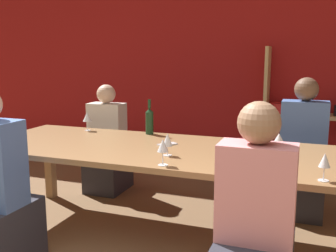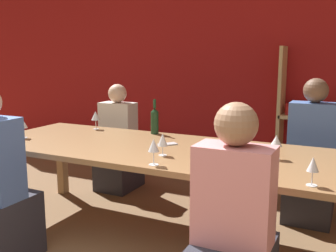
# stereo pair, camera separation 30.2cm
# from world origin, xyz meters

# --- Properties ---
(wall_back_red) EXTENTS (8.80, 0.06, 2.70)m
(wall_back_red) POSITION_xyz_m (0.00, 3.83, 1.35)
(wall_back_red) COLOR #A31919
(wall_back_red) RESTS_ON ground_plane
(shelf_unit) EXTENTS (1.35, 0.30, 1.51)m
(shelf_unit) POSITION_xyz_m (1.06, 3.63, 0.54)
(shelf_unit) COLOR tan
(shelf_unit) RESTS_ON ground_plane
(dining_table) EXTENTS (2.93, 1.07, 0.72)m
(dining_table) POSITION_xyz_m (-0.14, 1.89, 0.66)
(dining_table) COLOR olive
(dining_table) RESTS_ON ground_plane
(wine_bottle_green) EXTENTS (0.07, 0.07, 0.31)m
(wine_bottle_green) POSITION_xyz_m (-0.45, 2.34, 0.84)
(wine_bottle_green) COLOR #19381E
(wine_bottle_green) RESTS_ON dining_table
(wine_glass_red_a) EXTENTS (0.08, 0.08, 0.16)m
(wine_glass_red_a) POSITION_xyz_m (0.69, 1.93, 0.84)
(wine_glass_red_a) COLOR white
(wine_glass_red_a) RESTS_ON dining_table
(wine_glass_empty_a) EXTENTS (0.07, 0.07, 0.17)m
(wine_glass_empty_a) POSITION_xyz_m (0.03, 1.44, 0.85)
(wine_glass_empty_a) COLOR white
(wine_glass_empty_a) RESTS_ON dining_table
(wine_glass_empty_b) EXTENTS (0.06, 0.06, 0.16)m
(wine_glass_empty_b) POSITION_xyz_m (0.97, 1.45, 0.84)
(wine_glass_empty_b) COLOR white
(wine_glass_empty_b) RESTS_ON dining_table
(wine_glass_white_a) EXTENTS (0.08, 0.08, 0.17)m
(wine_glass_white_a) POSITION_xyz_m (0.42, 2.25, 0.84)
(wine_glass_white_a) COLOR white
(wine_glass_white_a) RESTS_ON dining_table
(wine_glass_red_c) EXTENTS (0.08, 0.08, 0.17)m
(wine_glass_red_c) POSITION_xyz_m (-1.36, 1.69, 0.84)
(wine_glass_red_c) COLOR white
(wine_glass_red_c) RESTS_ON dining_table
(wine_glass_red_d) EXTENTS (0.07, 0.07, 0.16)m
(wine_glass_red_d) POSITION_xyz_m (-0.03, 1.68, 0.83)
(wine_glass_red_d) COLOR white
(wine_glass_red_d) RESTS_ON dining_table
(wine_glass_red_e) EXTENTS (0.08, 0.08, 0.17)m
(wine_glass_red_e) POSITION_xyz_m (-1.05, 2.29, 0.85)
(wine_glass_red_e) COLOR white
(wine_glass_red_e) RESTS_ON dining_table
(cell_phone) EXTENTS (0.15, 0.16, 0.01)m
(cell_phone) POSITION_xyz_m (-0.15, 1.99, 0.73)
(cell_phone) COLOR silver
(cell_phone) RESTS_ON dining_table
(person_near_a) EXTENTS (0.38, 0.47, 1.20)m
(person_near_a) POSITION_xyz_m (0.66, 1.08, 0.44)
(person_near_a) COLOR #2D2D38
(person_near_a) RESTS_ON ground_plane
(person_far_a) EXTENTS (0.37, 0.46, 1.12)m
(person_far_a) POSITION_xyz_m (-1.09, 2.74, 0.41)
(person_far_a) COLOR #2D2D38
(person_far_a) RESTS_ON ground_plane
(person_far_b) EXTENTS (0.39, 0.49, 1.23)m
(person_far_b) POSITION_xyz_m (0.84, 2.78, 0.45)
(person_far_b) COLOR #2D2D38
(person_far_b) RESTS_ON ground_plane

